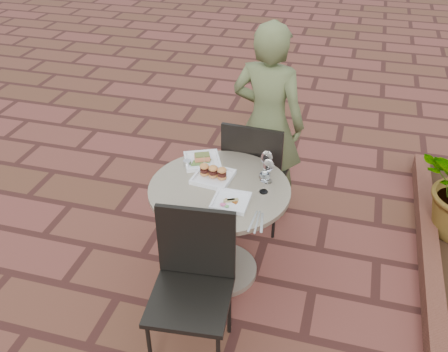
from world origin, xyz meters
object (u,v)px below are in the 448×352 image
(plate_sliders, at_px, (213,174))
(plate_salmon, at_px, (202,160))
(chair_near, at_px, (193,275))
(plate_tuna, at_px, (231,201))
(cafe_table, at_px, (220,218))
(diner, at_px, (268,123))
(chair_far, at_px, (255,167))

(plate_sliders, bearing_deg, plate_salmon, 127.19)
(plate_salmon, bearing_deg, chair_near, -75.89)
(plate_tuna, bearing_deg, chair_near, -100.89)
(cafe_table, relative_size, chair_near, 0.97)
(cafe_table, xyz_separation_m, plate_sliders, (-0.07, 0.08, 0.28))
(diner, relative_size, plate_salmon, 5.02)
(plate_sliders, bearing_deg, chair_near, -82.80)
(chair_far, relative_size, chair_near, 1.00)
(chair_far, relative_size, diner, 0.60)
(chair_far, bearing_deg, diner, -94.26)
(chair_far, distance_m, diner, 0.36)
(chair_far, relative_size, plate_sliders, 3.56)
(chair_far, xyz_separation_m, plate_sliders, (-0.17, -0.49, 0.21))
(chair_far, distance_m, plate_sliders, 0.56)
(cafe_table, distance_m, plate_sliders, 0.30)
(diner, relative_size, plate_sliders, 5.97)
(diner, relative_size, plate_tuna, 7.23)
(cafe_table, relative_size, plate_sliders, 3.44)
(chair_far, relative_size, plate_tuna, 4.31)
(chair_far, bearing_deg, plate_sliders, 73.34)
(plate_salmon, relative_size, plate_tuna, 1.44)
(chair_near, distance_m, plate_salmon, 0.91)
(cafe_table, height_order, plate_salmon, plate_salmon)
(plate_salmon, bearing_deg, plate_tuna, -52.03)
(chair_near, height_order, plate_sliders, chair_near)
(chair_near, relative_size, diner, 0.60)
(diner, bearing_deg, chair_far, 92.04)
(chair_near, xyz_separation_m, plate_salmon, (-0.22, 0.86, 0.20))
(cafe_table, bearing_deg, chair_near, -87.95)
(chair_far, height_order, chair_near, same)
(chair_far, height_order, diner, diner)
(plate_salmon, bearing_deg, plate_sliders, -52.81)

